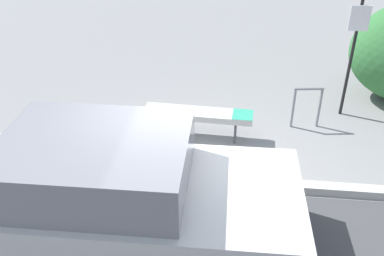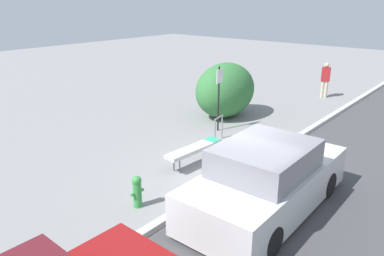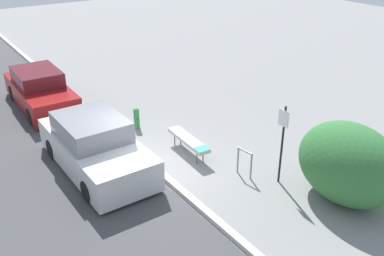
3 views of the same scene
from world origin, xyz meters
TOP-DOWN VIEW (x-y plane):
  - ground_plane at (0.00, 0.00)m, footprint 60.00×60.00m
  - curb at (0.00, 0.00)m, footprint 60.00×0.20m
  - bench at (-0.21, 1.39)m, footprint 1.99×0.52m
  - bike_rack at (1.78, 1.99)m, footprint 0.55×0.13m
  - sign_post at (2.57, 2.57)m, footprint 0.36×0.08m
  - fire_hydrant at (-2.80, 0.92)m, footprint 0.36×0.22m
  - shrub_hedge at (4.13, 3.38)m, footprint 2.81×2.01m
  - pedestrian at (9.65, 1.50)m, footprint 0.29×0.41m
  - parked_car_near at (-1.03, -1.35)m, footprint 4.59×1.98m

SIDE VIEW (x-z plane):
  - ground_plane at x=0.00m, z-range 0.00..0.00m
  - curb at x=0.00m, z-range 0.00..0.13m
  - fire_hydrant at x=-2.80m, z-range 0.03..0.79m
  - bench at x=-0.21m, z-range 0.20..0.75m
  - bike_rack at x=1.78m, z-range 0.09..0.91m
  - parked_car_near at x=-1.03m, z-range -0.09..1.50m
  - pedestrian at x=9.65m, z-range 0.06..1.72m
  - shrub_hedge at x=4.13m, z-range 0.00..2.14m
  - sign_post at x=2.57m, z-range 0.23..2.53m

